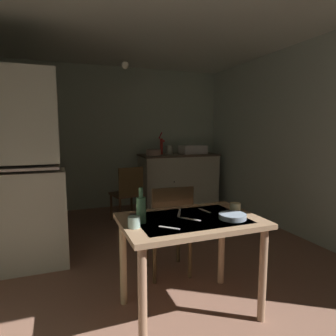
{
  "coord_description": "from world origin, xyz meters",
  "views": [
    {
      "loc": [
        -0.9,
        -3.0,
        1.38
      ],
      "look_at": [
        0.19,
        -0.05,
        0.95
      ],
      "focal_mm": 30.79,
      "sensor_mm": 36.0,
      "label": 1
    }
  ],
  "objects": [
    {
      "name": "teaspoon_near_bowl",
      "position": [
        0.15,
        -1.02,
        0.74
      ],
      "size": [
        0.05,
        0.13,
        0.0
      ],
      "primitive_type": "cube",
      "rotation": [
        0.0,
        0.0,
        4.92
      ],
      "color": "beige",
      "rests_on": "dining_table"
    },
    {
      "name": "dining_table",
      "position": [
        -0.04,
        -1.15,
        0.62
      ],
      "size": [
        1.01,
        0.68,
        0.73
      ],
      "color": "tan",
      "rests_on": "ground"
    },
    {
      "name": "wall_right",
      "position": [
        1.98,
        0.0,
        1.22
      ],
      "size": [
        0.1,
        4.23,
        2.44
      ],
      "primitive_type": "cube",
      "color": "beige",
      "rests_on": "ground"
    },
    {
      "name": "teaspoon_by_cup",
      "position": [
        -0.26,
        -1.3,
        0.74
      ],
      "size": [
        0.12,
        0.11,
        0.0
      ],
      "primitive_type": "cube",
      "rotation": [
        0.0,
        0.0,
        2.39
      ],
      "color": "beige",
      "rests_on": "dining_table"
    },
    {
      "name": "serving_bowl_wide",
      "position": [
        0.24,
        -1.27,
        0.75
      ],
      "size": [
        0.2,
        0.2,
        0.04
      ],
      "primitive_type": "cylinder",
      "color": "#9EB2C6",
      "rests_on": "dining_table"
    },
    {
      "name": "chair_far_side",
      "position": [
        0.01,
        -0.58,
        0.46
      ],
      "size": [
        0.42,
        0.42,
        0.87
      ],
      "color": "#4D371D",
      "rests_on": "ground"
    },
    {
      "name": "ceiling_slab",
      "position": [
        0.0,
        0.0,
        2.49
      ],
      "size": [
        3.96,
        4.23,
        0.1
      ],
      "primitive_type": "cube",
      "color": "silver"
    },
    {
      "name": "hutch_cabinet",
      "position": [
        -1.39,
        0.08,
        0.91
      ],
      "size": [
        1.03,
        0.44,
        1.95
      ],
      "color": "beige",
      "rests_on": "ground"
    },
    {
      "name": "ground_plane",
      "position": [
        0.0,
        0.0,
        0.0
      ],
      "size": [
        5.13,
        5.13,
        0.0
      ],
      "primitive_type": "plane",
      "color": "#8E6350"
    },
    {
      "name": "chair_by_counter",
      "position": [
        -0.01,
        1.1,
        0.45
      ],
      "size": [
        0.48,
        0.48,
        0.84
      ],
      "color": "brown",
      "rests_on": "ground"
    },
    {
      "name": "counter_cabinet",
      "position": [
        1.06,
        1.75,
        0.47
      ],
      "size": [
        1.38,
        0.64,
        0.94
      ],
      "color": "beige",
      "rests_on": "ground"
    },
    {
      "name": "sink_basin",
      "position": [
        1.34,
        1.75,
        1.02
      ],
      "size": [
        0.44,
        0.34,
        0.15
      ],
      "color": "white",
      "rests_on": "counter_cabinet"
    },
    {
      "name": "mug_dark",
      "position": [
        0.36,
        -1.12,
        0.77
      ],
      "size": [
        0.08,
        0.08,
        0.07
      ],
      "primitive_type": "cylinder",
      "color": "beige",
      "rests_on": "dining_table"
    },
    {
      "name": "teacup_mint",
      "position": [
        -0.47,
        -1.21,
        0.77
      ],
      "size": [
        0.08,
        0.08,
        0.07
      ],
      "primitive_type": "cylinder",
      "color": "#ADD1C1",
      "rests_on": "dining_table"
    },
    {
      "name": "serving_spoon",
      "position": [
        -0.05,
        -1.18,
        0.74
      ],
      "size": [
        0.11,
        0.14,
        0.0
      ],
      "primitive_type": "cube",
      "rotation": [
        0.0,
        0.0,
        5.38
      ],
      "color": "beige",
      "rests_on": "dining_table"
    },
    {
      "name": "stoneware_crock",
      "position": [
        0.89,
        1.78,
        1.02
      ],
      "size": [
        0.13,
        0.13,
        0.16
      ],
      "primitive_type": "cylinder",
      "color": "beige",
      "rests_on": "counter_cabinet"
    },
    {
      "name": "glass_bottle",
      "position": [
        -0.4,
        -1.13,
        0.83
      ],
      "size": [
        0.07,
        0.07,
        0.25
      ],
      "color": "#4C7F56",
      "rests_on": "dining_table"
    },
    {
      "name": "table_knife",
      "position": [
        -0.07,
        -1.01,
        0.74
      ],
      "size": [
        0.11,
        0.2,
        0.0
      ],
      "primitive_type": "cube",
      "rotation": [
        0.0,
        0.0,
        1.13
      ],
      "color": "silver",
      "rests_on": "dining_table"
    },
    {
      "name": "hand_pump",
      "position": [
        0.75,
        1.79,
        1.11
      ],
      "size": [
        0.05,
        0.27,
        0.39
      ],
      "color": "#B21E19",
      "rests_on": "counter_cabinet"
    },
    {
      "name": "wall_back",
      "position": [
        0.0,
        2.12,
        1.22
      ],
      "size": [
        3.96,
        0.1,
        2.44
      ],
      "primitive_type": "cube",
      "color": "#B6C6AF",
      "rests_on": "ground"
    },
    {
      "name": "mixing_bowl_counter",
      "position": [
        0.57,
        1.7,
        0.98
      ],
      "size": [
        0.25,
        0.25,
        0.09
      ],
      "primitive_type": "cylinder",
      "color": "tan",
      "rests_on": "counter_cabinet"
    },
    {
      "name": "pendant_bulb",
      "position": [
        -0.2,
        0.25,
        2.08
      ],
      "size": [
        0.08,
        0.08,
        0.08
      ],
      "primitive_type": "sphere",
      "color": "#F9EFCC"
    }
  ]
}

